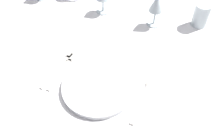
{
  "coord_description": "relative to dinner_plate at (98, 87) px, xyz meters",
  "views": [
    {
      "loc": [
        0.29,
        -0.75,
        1.47
      ],
      "look_at": [
        0.02,
        -0.15,
        0.76
      ],
      "focal_mm": 39.19,
      "sensor_mm": 36.0,
      "label": 1
    }
  ],
  "objects": [
    {
      "name": "drink_tumbler",
      "position": [
        0.26,
        0.54,
        0.04
      ],
      "size": [
        0.07,
        0.07,
        0.11
      ],
      "color": "silver",
      "rests_on": "dining_table"
    },
    {
      "name": "fork_outer",
      "position": [
        -0.17,
        0.02,
        -0.01
      ],
      "size": [
        0.03,
        0.2,
        0.0
      ],
      "color": "beige",
      "rests_on": "dining_table"
    },
    {
      "name": "dinner_plate",
      "position": [
        0.0,
        0.0,
        0.0
      ],
      "size": [
        0.27,
        0.27,
        0.02
      ],
      "primitive_type": "cylinder",
      "color": "white",
      "rests_on": "dining_table"
    },
    {
      "name": "dining_table",
      "position": [
        -0.02,
        0.27,
        -0.09
      ],
      "size": [
        1.8,
        1.11,
        0.74
      ],
      "color": "white",
      "rests_on": "ground"
    },
    {
      "name": "fork_inner",
      "position": [
        -0.19,
        0.03,
        -0.01
      ],
      "size": [
        0.02,
        0.22,
        0.0
      ],
      "color": "beige",
      "rests_on": "dining_table"
    },
    {
      "name": "spoon_soup",
      "position": [
        0.17,
        0.04,
        -0.01
      ],
      "size": [
        0.03,
        0.21,
        0.01
      ],
      "color": "beige",
      "rests_on": "dining_table"
    },
    {
      "name": "wine_glass_centre",
      "position": [
        0.07,
        0.45,
        0.1
      ],
      "size": [
        0.07,
        0.07,
        0.16
      ],
      "color": "silver",
      "rests_on": "dining_table"
    },
    {
      "name": "ground_plane",
      "position": [
        -0.02,
        0.27,
        -0.75
      ],
      "size": [
        6.0,
        6.0,
        0.0
      ],
      "primitive_type": "plane",
      "color": "#383D47"
    }
  ]
}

